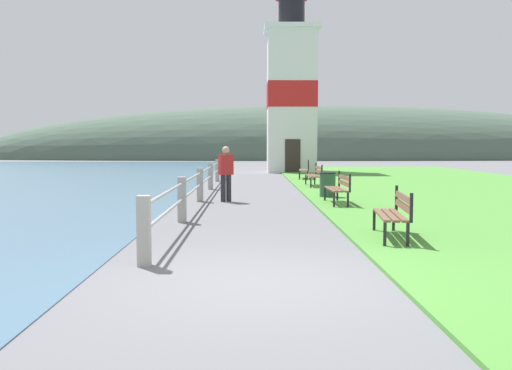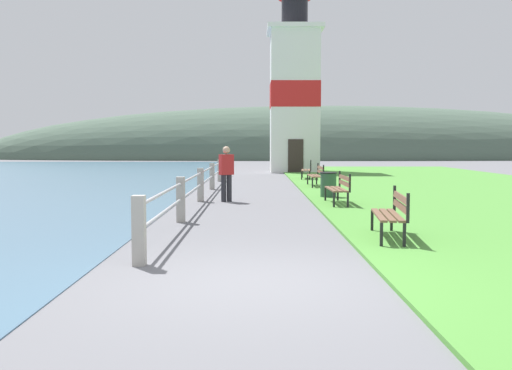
{
  "view_description": "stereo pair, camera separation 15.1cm",
  "coord_description": "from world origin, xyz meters",
  "views": [
    {
      "loc": [
        -0.08,
        -7.07,
        1.75
      ],
      "look_at": [
        0.11,
        12.77,
        0.3
      ],
      "focal_mm": 40.0,
      "sensor_mm": 36.0,
      "label": 1
    },
    {
      "loc": [
        0.07,
        -7.07,
        1.75
      ],
      "look_at": [
        0.11,
        12.77,
        0.3
      ],
      "focal_mm": 40.0,
      "sensor_mm": 36.0,
      "label": 2
    }
  ],
  "objects": [
    {
      "name": "park_bench_by_lighthouse",
      "position": [
        2.55,
        20.27,
        0.54
      ],
      "size": [
        0.64,
        1.75,
        0.94
      ],
      "rotation": [
        0.0,
        0.0,
        3.04
      ],
      "color": "brown",
      "rests_on": "ground_plane"
    },
    {
      "name": "lighthouse",
      "position": [
        2.39,
        27.8,
        4.9
      ],
      "size": [
        3.31,
        3.31,
        11.29
      ],
      "color": "white",
      "rests_on": "ground_plane"
    },
    {
      "name": "person_strolling",
      "position": [
        -0.82,
        9.98,
        0.9
      ],
      "size": [
        0.46,
        0.38,
        1.66
      ],
      "rotation": [
        0.0,
        0.0,
        2.04
      ],
      "color": "#28282D",
      "rests_on": "ground_plane"
    },
    {
      "name": "distant_hillside",
      "position": [
        8.0,
        57.8,
        0.0
      ],
      "size": [
        80.0,
        16.0,
        12.0
      ],
      "color": "#475B4C",
      "rests_on": "ground_plane"
    },
    {
      "name": "grass_verge",
      "position": [
        7.71,
        13.9,
        0.03
      ],
      "size": [
        12.0,
        41.7,
        0.06
      ],
      "color": "#4C8E38",
      "rests_on": "ground_plane"
    },
    {
      "name": "trash_bin",
      "position": [
        2.36,
        10.93,
        0.42
      ],
      "size": [
        0.54,
        0.54,
        0.84
      ],
      "color": "#2D5138",
      "rests_on": "ground_plane"
    },
    {
      "name": "park_bench_midway",
      "position": [
        2.41,
        8.86,
        0.54
      ],
      "size": [
        0.49,
        1.82,
        0.94
      ],
      "rotation": [
        0.0,
        0.0,
        3.15
      ],
      "color": "brown",
      "rests_on": "ground_plane"
    },
    {
      "name": "ground_plane",
      "position": [
        0.0,
        0.0,
        0.0
      ],
      "size": [
        160.0,
        160.0,
        0.0
      ],
      "primitive_type": "plane",
      "color": "slate"
    },
    {
      "name": "park_bench_near",
      "position": [
        2.5,
        3.03,
        0.54
      ],
      "size": [
        0.67,
        1.8,
        0.94
      ],
      "rotation": [
        0.0,
        0.0,
        3.03
      ],
      "color": "brown",
      "rests_on": "ground_plane"
    },
    {
      "name": "park_bench_far",
      "position": [
        2.48,
        15.48,
        0.54
      ],
      "size": [
        0.49,
        1.91,
        0.94
      ],
      "rotation": [
        0.0,
        0.0,
        3.15
      ],
      "color": "brown",
      "rests_on": "ground_plane"
    },
    {
      "name": "seawall_railing",
      "position": [
        -1.61,
        12.31,
        0.59
      ],
      "size": [
        0.18,
        22.81,
        1.01
      ],
      "color": "#A8A399",
      "rests_on": "ground_plane"
    }
  ]
}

